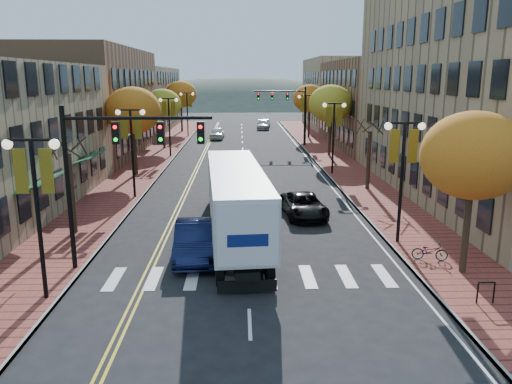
{
  "coord_description": "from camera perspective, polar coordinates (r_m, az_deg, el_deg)",
  "views": [
    {
      "loc": [
        -0.28,
        -17.34,
        8.11
      ],
      "look_at": [
        0.54,
        8.22,
        2.2
      ],
      "focal_mm": 35.0,
      "sensor_mm": 36.0,
      "label": 1
    }
  ],
  "objects": [
    {
      "name": "tree_right_d",
      "position": [
        68.04,
        6.12,
        10.56
      ],
      "size": [
        4.35,
        4.35,
        7.0
      ],
      "color": "#382619",
      "rests_on": "sidewalk_right"
    },
    {
      "name": "lamp_right_a",
      "position": [
        24.9,
        16.44,
        3.66
      ],
      "size": [
        1.96,
        0.36,
        6.05
      ],
      "color": "black",
      "rests_on": "ground"
    },
    {
      "name": "sidewalk_right",
      "position": [
        51.33,
        8.63,
        3.86
      ],
      "size": [
        4.0,
        85.0,
        0.15
      ],
      "primitive_type": "cube",
      "color": "brown",
      "rests_on": "ground"
    },
    {
      "name": "traffic_mast_near",
      "position": [
        21.24,
        -16.01,
        3.87
      ],
      "size": [
        6.1,
        0.35,
        7.0
      ],
      "color": "black",
      "rests_on": "ground"
    },
    {
      "name": "sidewalk_left",
      "position": [
        51.23,
        -11.63,
        3.72
      ],
      "size": [
        4.0,
        85.0,
        0.15
      ],
      "primitive_type": "cube",
      "color": "brown",
      "rests_on": "ground"
    },
    {
      "name": "tree_left_b",
      "position": [
        42.34,
        -13.88,
        9.03
      ],
      "size": [
        4.48,
        4.48,
        7.21
      ],
      "color": "#382619",
      "rests_on": "sidewalk_left"
    },
    {
      "name": "lamp_left_b",
      "position": [
        34.33,
        -14.04,
        6.24
      ],
      "size": [
        1.96,
        0.36,
        6.05
      ],
      "color": "black",
      "rests_on": "ground"
    },
    {
      "name": "car_far_white",
      "position": [
        67.52,
        -4.48,
        6.73
      ],
      "size": [
        1.96,
        4.59,
        1.55
      ],
      "primitive_type": "imported",
      "rotation": [
        0.0,
        0.0,
        -0.03
      ],
      "color": "white",
      "rests_on": "ground"
    },
    {
      "name": "building_right_mid",
      "position": [
        62.32,
        15.95,
        9.66
      ],
      "size": [
        15.0,
        24.0,
        10.0
      ],
      "primitive_type": "cube",
      "color": "brown",
      "rests_on": "ground"
    },
    {
      "name": "bicycle",
      "position": [
        23.61,
        19.24,
        -6.42
      ],
      "size": [
        1.62,
        0.89,
        0.81
      ],
      "primitive_type": "imported",
      "rotation": [
        0.0,
        0.0,
        1.33
      ],
      "color": "gray",
      "rests_on": "sidewalk_right"
    },
    {
      "name": "tree_right_a",
      "position": [
        21.67,
        23.6,
        3.81
      ],
      "size": [
        4.16,
        4.16,
        6.69
      ],
      "color": "#382619",
      "rests_on": "sidewalk_right"
    },
    {
      "name": "lamp_left_a",
      "position": [
        19.17,
        -23.91,
        0.39
      ],
      "size": [
        1.96,
        0.36,
        6.05
      ],
      "color": "black",
      "rests_on": "ground"
    },
    {
      "name": "car_far_oncoming",
      "position": [
        83.82,
        1.03,
        7.95
      ],
      "size": [
        2.06,
        4.52,
        1.44
      ],
      "primitive_type": "imported",
      "rotation": [
        0.0,
        0.0,
        3.01
      ],
      "color": "#B3B4BB",
      "rests_on": "ground"
    },
    {
      "name": "traffic_mast_far",
      "position": [
        59.7,
        3.77,
        9.92
      ],
      "size": [
        6.1,
        0.34,
        7.0
      ],
      "color": "black",
      "rests_on": "ground"
    },
    {
      "name": "black_suv",
      "position": [
        29.75,
        5.48,
        -1.51
      ],
      "size": [
        2.66,
        5.06,
        1.36
      ],
      "primitive_type": "imported",
      "rotation": [
        0.0,
        0.0,
        0.09
      ],
      "color": "black",
      "rests_on": "ground"
    },
    {
      "name": "tree_right_b",
      "position": [
        37.01,
        12.75,
        3.58
      ],
      "size": [
        0.28,
        0.28,
        4.2
      ],
      "color": "#382619",
      "rests_on": "sidewalk_right"
    },
    {
      "name": "navy_sedan",
      "position": [
        23.06,
        -7.01,
        -5.5
      ],
      "size": [
        2.01,
        5.12,
        1.66
      ],
      "primitive_type": "imported",
      "rotation": [
        0.0,
        0.0,
        0.05
      ],
      "color": "#0D1335",
      "rests_on": "ground"
    },
    {
      "name": "building_left_mid",
      "position": [
        55.96,
        -19.49,
        9.61
      ],
      "size": [
        12.0,
        24.0,
        11.0
      ],
      "primitive_type": "cube",
      "color": "brown",
      "rests_on": "ground"
    },
    {
      "name": "ground",
      "position": [
        19.15,
        -0.84,
        -12.05
      ],
      "size": [
        200.0,
        200.0,
        0.0
      ],
      "primitive_type": "plane",
      "color": "black",
      "rests_on": "ground"
    },
    {
      "name": "lamp_right_b",
      "position": [
        42.24,
        8.88,
        7.67
      ],
      "size": [
        1.96,
        0.36,
        6.05
      ],
      "color": "black",
      "rests_on": "ground"
    },
    {
      "name": "tree_left_c",
      "position": [
        58.08,
        -10.61,
        9.78
      ],
      "size": [
        4.16,
        4.16,
        6.69
      ],
      "color": "#382619",
      "rests_on": "sidewalk_left"
    },
    {
      "name": "car_far_silver",
      "position": [
        79.95,
        0.83,
        7.7
      ],
      "size": [
        2.33,
        5.01,
        1.42
      ],
      "primitive_type": "imported",
      "rotation": [
        0.0,
        0.0,
        -0.07
      ],
      "color": "#ABACB3",
      "rests_on": "ground"
    },
    {
      "name": "lamp_right_c",
      "position": [
        59.97,
        5.71,
        9.3
      ],
      "size": [
        1.96,
        0.36,
        6.05
      ],
      "color": "black",
      "rests_on": "ground"
    },
    {
      "name": "lamp_left_c",
      "position": [
        51.99,
        -9.92,
        8.61
      ],
      "size": [
        1.96,
        0.36,
        6.05
      ],
      "color": "black",
      "rests_on": "ground"
    },
    {
      "name": "building_right_far",
      "position": [
        83.52,
        11.38,
        10.97
      ],
      "size": [
        15.0,
        20.0,
        11.0
      ],
      "primitive_type": "cube",
      "color": "#9E8966",
      "rests_on": "ground"
    },
    {
      "name": "tree_left_d",
      "position": [
        75.89,
        -8.58,
        10.97
      ],
      "size": [
        4.61,
        4.61,
        7.42
      ],
      "color": "#382619",
      "rests_on": "sidewalk_left"
    },
    {
      "name": "tree_right_c",
      "position": [
        52.24,
        8.54,
        9.95
      ],
      "size": [
        4.48,
        4.48,
        7.21
      ],
      "color": "#382619",
      "rests_on": "sidewalk_right"
    },
    {
      "name": "tree_left_a",
      "position": [
        27.44,
        -20.31,
        -0.15
      ],
      "size": [
        0.28,
        0.28,
        4.2
      ],
      "color": "#382619",
      "rests_on": "sidewalk_left"
    },
    {
      "name": "semi_truck",
      "position": [
        25.47,
        -2.48,
        -0.36
      ],
      "size": [
        3.58,
        15.36,
        3.81
      ],
      "rotation": [
        0.0,
        0.0,
        0.08
      ],
      "color": "black",
      "rests_on": "ground"
    },
    {
      "name": "building_left_far",
      "position": [
        80.18,
        -14.09,
        10.23
      ],
      "size": [
        12.0,
        26.0,
        9.5
      ],
      "primitive_type": "cube",
      "color": "#9E8966",
      "rests_on": "ground"
    },
    {
      "name": "lamp_left_d",
      "position": [
        69.82,
        -7.87,
        9.76
      ],
      "size": [
        1.96,
        0.36,
        6.05
      ],
      "color": "black",
      "rests_on": "ground"
    }
  ]
}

